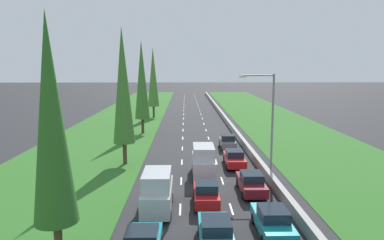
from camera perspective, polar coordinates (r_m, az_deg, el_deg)
ground_plane at (r=62.62m, az=0.19°, el=-0.18°), size 300.00×300.00×0.00m
grass_verge_left at (r=63.61m, az=-11.28°, el=-0.19°), size 14.00×140.00×0.04m
grass_verge_right at (r=64.55m, az=13.04°, el=-0.12°), size 14.00×140.00×0.04m
median_barrier at (r=62.94m, az=5.39°, el=0.22°), size 0.44×120.00×0.85m
lane_markings at (r=62.62m, az=0.19°, el=-0.17°), size 3.64×116.00×0.01m
silver_van_left_lane at (r=24.13m, az=-5.63°, el=-11.39°), size 1.96×4.90×2.82m
teal_sedan_centre_lane at (r=19.88m, az=3.86°, el=-17.79°), size 1.82×4.50×1.64m
teal_sedan_right_lane at (r=21.67m, az=12.89°, el=-15.66°), size 1.82×4.50×1.64m
red_hatchback_centre_lane at (r=25.19m, az=2.29°, el=-11.83°), size 1.74×3.90×1.72m
maroon_sedan_right_lane at (r=27.85m, az=9.55°, el=-9.97°), size 1.82×4.50×1.64m
silver_van_centre_lane at (r=31.30m, az=1.86°, el=-6.63°), size 1.96×4.90×2.82m
red_sedan_right_lane at (r=34.71m, az=6.85°, el=-6.15°), size 1.82×4.50×1.64m
grey_hatchback_right_lane at (r=41.82m, az=5.76°, el=-3.53°), size 1.74×3.90×1.72m
poplar_tree_nearest at (r=17.65m, az=-21.83°, el=-0.07°), size 2.11×2.11×12.24m
poplar_tree_second at (r=34.80m, az=-11.11°, el=5.44°), size 2.14×2.14×13.47m
poplar_tree_third at (r=50.81m, az=-8.12°, el=6.41°), size 2.13×2.13×13.32m
poplar_tree_fourth at (r=66.50m, az=-6.30°, el=6.88°), size 2.13×2.13×13.11m
street_light_mast at (r=32.78m, az=12.31°, el=0.72°), size 3.20×0.28×9.00m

